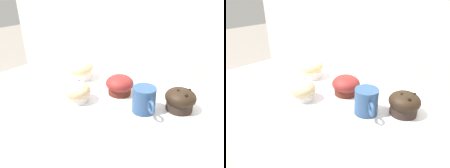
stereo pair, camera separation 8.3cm
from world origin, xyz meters
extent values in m
cube|color=beige|center=(0.00, 0.60, 0.90)|extent=(3.20, 0.10, 1.80)
cylinder|color=#522115|center=(0.06, 0.02, 0.96)|extent=(0.09, 0.09, 0.04)
ellipsoid|color=maroon|center=(0.06, 0.02, 0.98)|extent=(0.11, 0.11, 0.06)
cylinder|color=#2E221C|center=(0.29, 0.06, 0.96)|extent=(0.09, 0.09, 0.05)
ellipsoid|color=black|center=(0.29, 0.06, 0.99)|extent=(0.10, 0.10, 0.06)
sphere|color=black|center=(0.31, 0.09, 1.01)|extent=(0.01, 0.01, 0.01)
sphere|color=black|center=(0.32, 0.04, 1.01)|extent=(0.01, 0.01, 0.01)
sphere|color=black|center=(0.28, 0.05, 1.02)|extent=(0.01, 0.01, 0.01)
cylinder|color=white|center=(-0.15, 0.02, 0.96)|extent=(0.09, 0.09, 0.05)
ellipsoid|color=#D7C184|center=(-0.15, 0.02, 0.99)|extent=(0.11, 0.11, 0.07)
cylinder|color=silver|center=(-0.02, -0.12, 0.96)|extent=(0.07, 0.07, 0.04)
ellipsoid|color=tan|center=(-0.02, -0.12, 0.98)|extent=(0.09, 0.09, 0.06)
sphere|color=navy|center=(-0.04, -0.10, 1.01)|extent=(0.01, 0.01, 0.01)
cylinder|color=navy|center=(0.20, -0.02, 0.98)|extent=(0.08, 0.08, 0.09)
torus|color=navy|center=(0.25, -0.06, 0.99)|extent=(0.04, 0.03, 0.04)
cylinder|color=black|center=(0.20, -0.02, 1.02)|extent=(0.07, 0.07, 0.01)
cube|color=white|center=(-0.28, 0.14, 0.97)|extent=(0.05, 0.03, 0.06)
cube|color=silver|center=(-0.27, 0.12, 0.97)|extent=(0.05, 0.03, 0.06)
camera|label=1|loc=(0.52, -0.58, 1.35)|focal=35.00mm
camera|label=2|loc=(0.58, -0.52, 1.35)|focal=35.00mm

